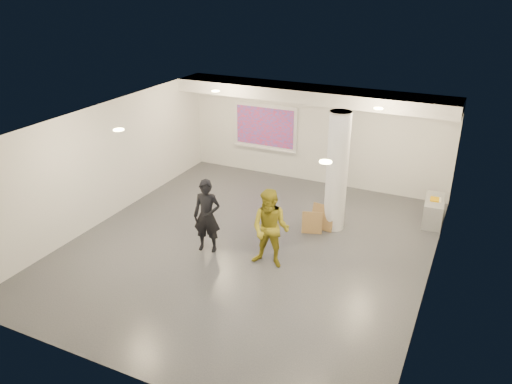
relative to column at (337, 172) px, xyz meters
The scene contains 20 objects.
floor 2.78m from the column, 129.81° to the right, with size 8.00×9.00×0.01m, color #373A3F.
ceiling 2.78m from the column, 129.81° to the right, with size 8.00×9.00×0.01m, color white.
wall_back 3.09m from the column, 119.05° to the left, with size 8.00×0.01×3.00m, color silver.
wall_front 6.48m from the column, 103.39° to the right, with size 8.00×0.01×3.00m, color silver.
wall_left 5.79m from the column, 161.88° to the right, with size 0.01×9.00×3.00m, color silver.
wall_right 3.08m from the column, 35.75° to the right, with size 0.01×9.00×3.00m, color silver.
soffit_band 2.94m from the column, 124.90° to the left, with size 8.00×1.10×0.36m, color silver.
downlight_nw 4.05m from the column, 169.29° to the left, with size 0.22×0.22×0.02m, color #E9DF8B.
downlight_ne 1.78m from the column, 45.00° to the left, with size 0.22×0.22×0.02m, color #E9DF8B.
downlight_sw 5.17m from the column, 138.27° to the right, with size 0.22×0.22×0.02m, color #E9DF8B.
downlight_se 3.68m from the column, 78.02° to the right, with size 0.22×0.22×0.02m, color #E9DF8B.
column is the anchor object (origin of this frame).
projection_screen 4.08m from the column, 139.44° to the left, with size 2.10×0.13×1.42m.
credenza 2.86m from the column, 31.61° to the left, with size 0.46×1.11×0.65m, color gray.
papers_stack 2.75m from the column, 30.89° to the left, with size 0.24×0.31×0.02m, color white.
postit_pad 2.71m from the column, 30.90° to the left, with size 0.21×0.29×0.03m, color #EBA904.
cardboard_back 1.22m from the column, 141.65° to the right, with size 0.59×0.05×0.64m, color olive.
cardboard_front 1.38m from the column, 127.97° to the right, with size 0.50×0.05×0.55m, color olive.
woman 3.32m from the column, 134.93° to the right, with size 0.63×0.41×1.73m, color black.
man 2.49m from the column, 107.59° to the right, with size 0.87×0.68×1.78m, color olive.
Camera 1 is at (4.52, -9.16, 5.91)m, focal length 35.00 mm.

